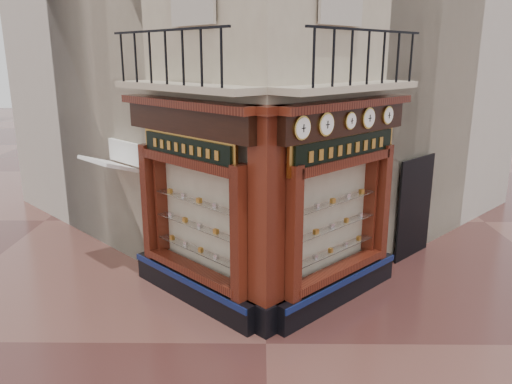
{
  "coord_description": "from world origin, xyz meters",
  "views": [
    {
      "loc": [
        -0.1,
        -7.51,
        4.73
      ],
      "look_at": [
        -0.19,
        2.0,
        2.14
      ],
      "focal_mm": 35.0,
      "sensor_mm": 36.0,
      "label": 1
    }
  ],
  "objects_px": {
    "clock_a": "(302,128)",
    "clock_c": "(350,121)",
    "clock_e": "(388,115)",
    "corner_pilaster": "(266,226)",
    "clock_d": "(368,118)",
    "awning": "(116,265)",
    "clock_b": "(326,124)",
    "signboard_left": "(187,148)",
    "signboard_right": "(346,148)"
  },
  "relations": [
    {
      "from": "clock_a",
      "to": "clock_d",
      "type": "relative_size",
      "value": 1.0
    },
    {
      "from": "clock_d",
      "to": "clock_b",
      "type": "bearing_deg",
      "value": -180.0
    },
    {
      "from": "clock_b",
      "to": "awning",
      "type": "xyz_separation_m",
      "value": [
        -4.5,
        2.39,
        -3.62
      ]
    },
    {
      "from": "clock_d",
      "to": "signboard_left",
      "type": "height_order",
      "value": "clock_d"
    },
    {
      "from": "clock_e",
      "to": "awning",
      "type": "distance_m",
      "value": 6.97
    },
    {
      "from": "corner_pilaster",
      "to": "clock_d",
      "type": "height_order",
      "value": "corner_pilaster"
    },
    {
      "from": "clock_a",
      "to": "clock_b",
      "type": "relative_size",
      "value": 0.99
    },
    {
      "from": "awning",
      "to": "signboard_right",
      "type": "bearing_deg",
      "value": -154.7
    },
    {
      "from": "clock_b",
      "to": "clock_d",
      "type": "bearing_deg",
      "value": 0.0
    },
    {
      "from": "clock_a",
      "to": "clock_e",
      "type": "xyz_separation_m",
      "value": [
        1.81,
        1.81,
        -0.0
      ]
    },
    {
      "from": "clock_b",
      "to": "clock_d",
      "type": "xyz_separation_m",
      "value": [
        0.9,
        0.9,
        -0.0
      ]
    },
    {
      "from": "corner_pilaster",
      "to": "clock_d",
      "type": "bearing_deg",
      "value": -10.7
    },
    {
      "from": "clock_a",
      "to": "clock_e",
      "type": "relative_size",
      "value": 1.12
    },
    {
      "from": "clock_a",
      "to": "clock_e",
      "type": "bearing_deg",
      "value": 0.0
    },
    {
      "from": "clock_a",
      "to": "clock_e",
      "type": "height_order",
      "value": "clock_a"
    },
    {
      "from": "clock_a",
      "to": "clock_c",
      "type": "distance_m",
      "value": 1.32
    },
    {
      "from": "signboard_right",
      "to": "corner_pilaster",
      "type": "bearing_deg",
      "value": 169.75
    },
    {
      "from": "clock_d",
      "to": "corner_pilaster",
      "type": "bearing_deg",
      "value": 169.3
    },
    {
      "from": "signboard_right",
      "to": "awning",
      "type": "bearing_deg",
      "value": 115.3
    },
    {
      "from": "clock_b",
      "to": "clock_d",
      "type": "relative_size",
      "value": 1.02
    },
    {
      "from": "corner_pilaster",
      "to": "clock_b",
      "type": "bearing_deg",
      "value": -23.34
    },
    {
      "from": "clock_c",
      "to": "signboard_left",
      "type": "xyz_separation_m",
      "value": [
        -2.96,
        0.12,
        -0.52
      ]
    },
    {
      "from": "clock_d",
      "to": "clock_e",
      "type": "xyz_separation_m",
      "value": [
        0.47,
        0.47,
        -0.0
      ]
    },
    {
      "from": "clock_c",
      "to": "clock_e",
      "type": "bearing_deg",
      "value": 0.0
    },
    {
      "from": "signboard_right",
      "to": "clock_e",
      "type": "bearing_deg",
      "value": -5.35
    },
    {
      "from": "clock_a",
      "to": "awning",
      "type": "distance_m",
      "value": 6.13
    },
    {
      "from": "awning",
      "to": "clock_d",
      "type": "bearing_deg",
      "value": -150.45
    },
    {
      "from": "awning",
      "to": "corner_pilaster",
      "type": "bearing_deg",
      "value": -173.58
    },
    {
      "from": "awning",
      "to": "signboard_right",
      "type": "xyz_separation_m",
      "value": [
        4.96,
        -1.77,
        3.1
      ]
    },
    {
      "from": "signboard_right",
      "to": "clock_d",
      "type": "bearing_deg",
      "value": -12.22
    },
    {
      "from": "clock_e",
      "to": "signboard_right",
      "type": "distance_m",
      "value": 1.29
    },
    {
      "from": "clock_b",
      "to": "awning",
      "type": "height_order",
      "value": "clock_b"
    },
    {
      "from": "clock_c",
      "to": "clock_e",
      "type": "distance_m",
      "value": 1.24
    },
    {
      "from": "clock_a",
      "to": "signboard_right",
      "type": "relative_size",
      "value": 0.18
    },
    {
      "from": "clock_d",
      "to": "clock_e",
      "type": "distance_m",
      "value": 0.67
    },
    {
      "from": "corner_pilaster",
      "to": "signboard_left",
      "type": "distance_m",
      "value": 2.12
    },
    {
      "from": "signboard_left",
      "to": "signboard_right",
      "type": "xyz_separation_m",
      "value": [
        2.92,
        0.0,
        0.0
      ]
    },
    {
      "from": "clock_d",
      "to": "awning",
      "type": "relative_size",
      "value": 0.3
    },
    {
      "from": "corner_pilaster",
      "to": "signboard_right",
      "type": "height_order",
      "value": "corner_pilaster"
    },
    {
      "from": "clock_d",
      "to": "signboard_left",
      "type": "relative_size",
      "value": 0.2
    },
    {
      "from": "clock_c",
      "to": "signboard_left",
      "type": "relative_size",
      "value": 0.16
    },
    {
      "from": "clock_c",
      "to": "corner_pilaster",
      "type": "bearing_deg",
      "value": 165.8
    },
    {
      "from": "clock_b",
      "to": "awning",
      "type": "relative_size",
      "value": 0.3
    },
    {
      "from": "corner_pilaster",
      "to": "clock_e",
      "type": "height_order",
      "value": "corner_pilaster"
    },
    {
      "from": "clock_c",
      "to": "awning",
      "type": "xyz_separation_m",
      "value": [
        -4.99,
        1.9,
        -3.62
      ]
    },
    {
      "from": "clock_a",
      "to": "signboard_left",
      "type": "bearing_deg",
      "value": 107.46
    },
    {
      "from": "clock_b",
      "to": "clock_c",
      "type": "height_order",
      "value": "clock_b"
    },
    {
      "from": "clock_d",
      "to": "awning",
      "type": "xyz_separation_m",
      "value": [
        -5.4,
        1.49,
        -3.62
      ]
    },
    {
      "from": "clock_b",
      "to": "signboard_left",
      "type": "bearing_deg",
      "value": 120.96
    },
    {
      "from": "corner_pilaster",
      "to": "signboard_right",
      "type": "xyz_separation_m",
      "value": [
        1.46,
        1.01,
        1.15
      ]
    }
  ]
}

